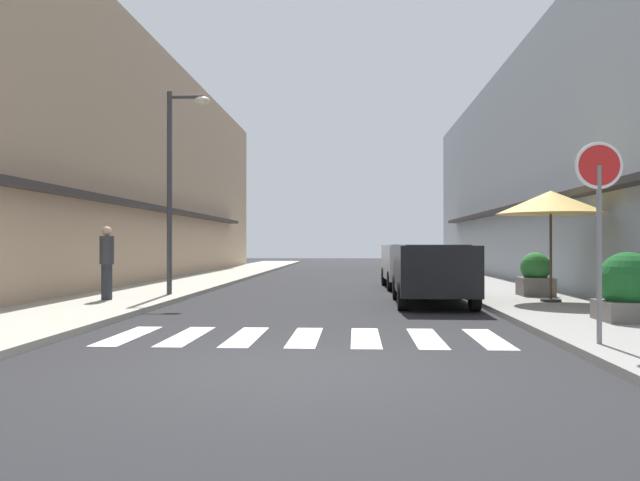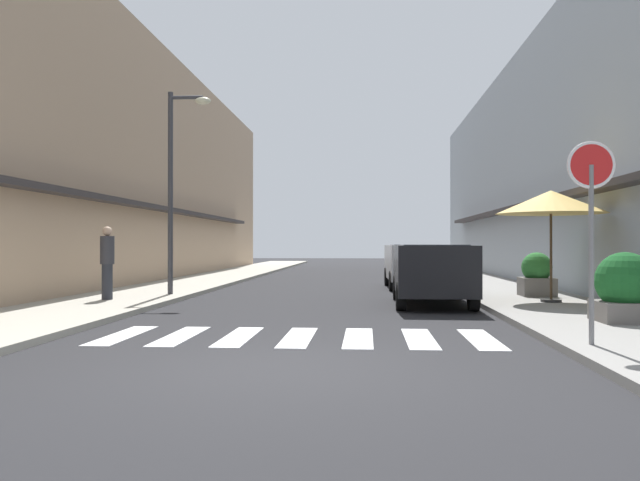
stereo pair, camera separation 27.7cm
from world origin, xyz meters
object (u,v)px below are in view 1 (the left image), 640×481
at_px(street_lamp, 176,171).
at_px(planter_corner, 628,288).
at_px(planter_midblock, 536,275).
at_px(cafe_umbrella, 551,203).
at_px(pedestrian_walking_near, 107,261).
at_px(round_street_sign, 599,189).
at_px(parked_car_near, 432,267).
at_px(parked_car_mid, 411,261).

bearing_deg(street_lamp, planter_corner, -29.55).
bearing_deg(street_lamp, planter_midblock, 0.42).
bearing_deg(cafe_umbrella, planter_midblock, 85.62).
distance_m(cafe_umbrella, pedestrian_walking_near, 10.80).
height_order(street_lamp, planter_corner, street_lamp).
distance_m(round_street_sign, street_lamp, 11.62).
bearing_deg(pedestrian_walking_near, cafe_umbrella, -131.99).
bearing_deg(cafe_umbrella, street_lamp, 169.91).
relative_size(parked_car_near, pedestrian_walking_near, 2.45).
bearing_deg(parked_car_near, cafe_umbrella, -7.05).
relative_size(round_street_sign, planter_midblock, 2.40).
bearing_deg(pedestrian_walking_near, round_street_sign, -166.50).
relative_size(parked_car_mid, planter_midblock, 3.64).
xyz_separation_m(round_street_sign, planter_midblock, (1.43, 8.20, -1.57)).
xyz_separation_m(parked_car_near, pedestrian_walking_near, (-7.96, -0.45, 0.15)).
xyz_separation_m(parked_car_near, planter_midblock, (2.88, 1.42, -0.26)).
bearing_deg(round_street_sign, planter_corner, 60.57).
distance_m(street_lamp, cafe_umbrella, 9.71).
relative_size(parked_car_mid, round_street_sign, 1.51).
distance_m(parked_car_mid, round_street_sign, 12.76).
height_order(round_street_sign, pedestrian_walking_near, round_street_sign).
bearing_deg(round_street_sign, pedestrian_walking_near, 146.09).
distance_m(parked_car_near, street_lamp, 7.35).
height_order(parked_car_mid, pedestrian_walking_near, pedestrian_walking_near).
relative_size(round_street_sign, cafe_umbrella, 1.05).
xyz_separation_m(planter_midblock, pedestrian_walking_near, (-10.84, -1.88, 0.41)).
bearing_deg(parked_car_mid, planter_corner, -73.59).
distance_m(parked_car_near, pedestrian_walking_near, 7.97).
relative_size(cafe_umbrella, pedestrian_walking_near, 1.46).
distance_m(street_lamp, planter_midblock, 10.04).
xyz_separation_m(parked_car_near, street_lamp, (-6.76, 1.35, 2.56)).
xyz_separation_m(street_lamp, planter_corner, (9.69, -5.50, -2.78)).
bearing_deg(street_lamp, parked_car_mid, 33.54).
bearing_deg(planter_corner, parked_car_near, 125.33).
height_order(street_lamp, pedestrian_walking_near, street_lamp).
xyz_separation_m(round_street_sign, cafe_umbrella, (1.30, 6.44, 0.23)).
bearing_deg(parked_car_near, pedestrian_walking_near, -176.74).
bearing_deg(cafe_umbrella, pedestrian_walking_near, -179.40).
height_order(cafe_umbrella, planter_corner, cafe_umbrella).
bearing_deg(planter_midblock, parked_car_mid, 123.19).
height_order(planter_midblock, pedestrian_walking_near, pedestrian_walking_near).
relative_size(parked_car_near, planter_corner, 3.59).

